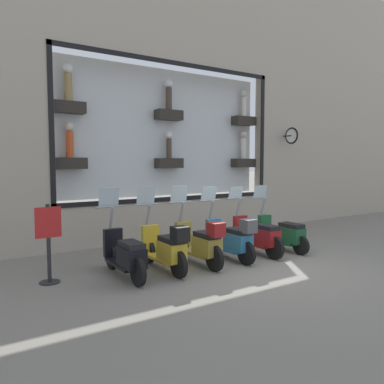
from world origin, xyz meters
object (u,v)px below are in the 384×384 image
at_px(scooter_black_5, 126,255).
at_px(scooter_red_1, 258,236).
at_px(scooter_teal_2, 232,239).
at_px(scooter_olive_3, 201,243).
at_px(shop_sign_post, 49,242).
at_px(scooter_yellow_4, 166,248).
at_px(scooter_green_0, 283,233).

bearing_deg(scooter_black_5, scooter_red_1, -90.04).
distance_m(scooter_teal_2, scooter_olive_3, 0.83).
bearing_deg(scooter_red_1, shop_sign_post, 84.10).
xyz_separation_m(scooter_teal_2, scooter_black_5, (0.06, 2.49, -0.03)).
xyz_separation_m(scooter_teal_2, scooter_yellow_4, (0.00, 1.66, 0.01)).
relative_size(scooter_olive_3, scooter_black_5, 1.00).
height_order(scooter_green_0, scooter_red_1, scooter_green_0).
distance_m(scooter_black_5, shop_sign_post, 1.39).
xyz_separation_m(scooter_green_0, shop_sign_post, (0.48, 5.41, 0.34)).
height_order(scooter_green_0, scooter_teal_2, scooter_teal_2).
height_order(scooter_green_0, scooter_yellow_4, scooter_yellow_4).
relative_size(scooter_green_0, scooter_teal_2, 0.99).
bearing_deg(scooter_teal_2, scooter_yellow_4, 89.89).
xyz_separation_m(scooter_yellow_4, scooter_black_5, (0.06, 0.83, -0.04)).
relative_size(scooter_red_1, scooter_olive_3, 1.00).
distance_m(scooter_teal_2, scooter_yellow_4, 1.66).
bearing_deg(scooter_olive_3, scooter_red_1, -88.00).
bearing_deg(scooter_yellow_4, scooter_olive_3, -89.98).
bearing_deg(scooter_yellow_4, shop_sign_post, 75.75).
distance_m(scooter_red_1, scooter_olive_3, 1.66).
height_order(scooter_green_0, scooter_black_5, scooter_black_5).
relative_size(scooter_yellow_4, shop_sign_post, 1.26).
distance_m(scooter_green_0, scooter_olive_3, 2.49).
bearing_deg(scooter_red_1, scooter_black_5, 89.96).
bearing_deg(scooter_green_0, scooter_yellow_4, 90.90).
distance_m(scooter_yellow_4, shop_sign_post, 2.18).
distance_m(scooter_olive_3, scooter_yellow_4, 0.83).
xyz_separation_m(scooter_green_0, scooter_black_5, (0.01, 4.15, 0.03)).
bearing_deg(shop_sign_post, scooter_olive_3, -100.30).
height_order(scooter_yellow_4, scooter_black_5, scooter_black_5).
bearing_deg(shop_sign_post, scooter_red_1, -95.90).
bearing_deg(shop_sign_post, scooter_teal_2, -98.11).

